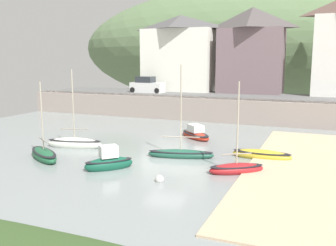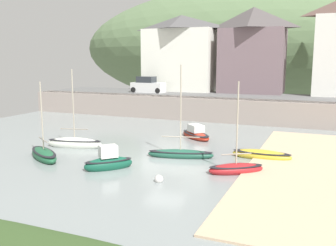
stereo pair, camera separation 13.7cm
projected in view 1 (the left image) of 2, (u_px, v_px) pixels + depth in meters
ground at (104, 223)px, 14.90m from camera, size 48.00×41.00×0.61m
quay_seawall at (230, 108)px, 39.88m from camera, size 48.00×9.40×2.40m
hillside_backdrop at (275, 48)px, 73.14m from camera, size 80.00×44.00×24.43m
waterfront_building_left at (180, 53)px, 49.11m from camera, size 9.18×5.89×9.55m
waterfront_building_centre at (252, 50)px, 45.63m from camera, size 7.74×5.28×10.10m
motorboat_with_cabin at (236, 168)px, 21.96m from camera, size 3.32×2.70×5.44m
sailboat_far_left at (109, 162)px, 22.71m from camera, size 2.75×2.88×1.65m
sailboat_tall_mast at (75, 143)px, 28.21m from camera, size 4.34×1.88×5.98m
rowboat_small_beached at (181, 153)px, 25.40m from camera, size 4.54×2.11×6.29m
sailboat_blue_trim at (262, 155)px, 25.17m from camera, size 3.92×1.29×0.74m
sailboat_nearest_shore at (196, 134)px, 31.67m from camera, size 3.72×3.64×1.25m
dinghy_open_wooden at (44, 155)px, 25.04m from camera, size 3.96×3.23×5.25m
parked_car_near_slipway at (147, 86)px, 46.69m from camera, size 4.15×1.82×1.95m
mooring_buoy at (160, 179)px, 20.37m from camera, size 0.47×0.47×0.47m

